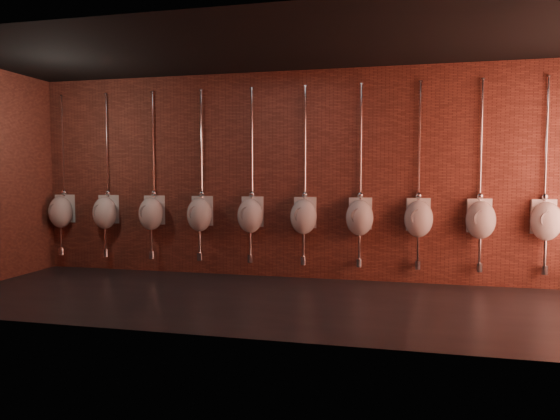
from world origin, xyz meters
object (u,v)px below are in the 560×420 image
at_px(urinal_2, 151,213).
at_px(urinal_3, 200,214).
at_px(urinal_1, 105,212).
at_px(urinal_8, 481,219).
at_px(urinal_7, 419,218).
at_px(urinal_9, 546,220).
at_px(urinal_0, 61,211).
at_px(urinal_5, 304,216).
at_px(urinal_4, 250,215).
at_px(urinal_6, 360,217).

height_order(urinal_2, urinal_3, same).
xyz_separation_m(urinal_1, urinal_8, (5.91, 0.00, 0.00)).
bearing_deg(urinal_7, urinal_8, 0.00).
height_order(urinal_7, urinal_9, same).
relative_size(urinal_3, urinal_8, 1.00).
height_order(urinal_0, urinal_2, same).
bearing_deg(urinal_0, urinal_8, 0.00).
relative_size(urinal_5, urinal_8, 1.00).
bearing_deg(urinal_5, urinal_8, 0.00).
xyz_separation_m(urinal_4, urinal_8, (3.37, 0.00, 0.00)).
relative_size(urinal_4, urinal_6, 1.00).
distance_m(urinal_5, urinal_6, 0.84).
relative_size(urinal_0, urinal_3, 1.00).
bearing_deg(urinal_0, urinal_3, 0.00).
xyz_separation_m(urinal_4, urinal_9, (4.22, 0.00, 0.00)).
xyz_separation_m(urinal_0, urinal_8, (6.75, 0.00, 0.00)).
bearing_deg(urinal_3, urinal_8, 0.00).
distance_m(urinal_3, urinal_5, 1.69).
bearing_deg(urinal_3, urinal_6, 0.00).
bearing_deg(urinal_2, urinal_0, 180.00).
relative_size(urinal_4, urinal_7, 1.00).
bearing_deg(urinal_3, urinal_1, 180.00).
bearing_deg(urinal_1, urinal_9, 0.00).
distance_m(urinal_1, urinal_7, 5.06).
bearing_deg(urinal_2, urinal_9, 0.00).
distance_m(urinal_6, urinal_9, 2.53).
xyz_separation_m(urinal_5, urinal_9, (3.37, 0.00, 0.00)).
height_order(urinal_0, urinal_3, same).
distance_m(urinal_4, urinal_5, 0.84).
relative_size(urinal_3, urinal_4, 1.00).
relative_size(urinal_1, urinal_4, 1.00).
height_order(urinal_6, urinal_9, same).
height_order(urinal_1, urinal_3, same).
xyz_separation_m(urinal_2, urinal_8, (5.06, 0.00, 0.00)).
bearing_deg(urinal_5, urinal_0, 180.00).
distance_m(urinal_4, urinal_7, 2.53).
height_order(urinal_1, urinal_6, same).
height_order(urinal_6, urinal_8, same).
distance_m(urinal_2, urinal_8, 5.06).
bearing_deg(urinal_6, urinal_5, 180.00).
relative_size(urinal_0, urinal_8, 1.00).
xyz_separation_m(urinal_5, urinal_7, (1.69, 0.00, 0.00)).
xyz_separation_m(urinal_0, urinal_4, (3.37, 0.00, 0.00)).
xyz_separation_m(urinal_2, urinal_5, (2.53, 0.00, 0.00)).
xyz_separation_m(urinal_3, urinal_8, (4.22, 0.00, 0.00)).
height_order(urinal_4, urinal_5, same).
relative_size(urinal_7, urinal_8, 1.00).
bearing_deg(urinal_0, urinal_1, 0.00).
bearing_deg(urinal_6, urinal_2, 180.00).
height_order(urinal_5, urinal_8, same).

